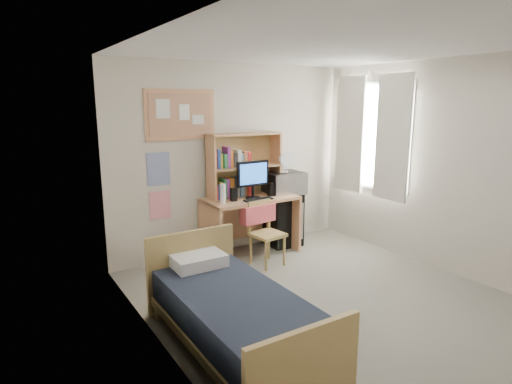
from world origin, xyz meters
TOP-DOWN VIEW (x-y plane):
  - floor at (0.00, 0.00)m, footprint 3.60×4.20m
  - ceiling at (0.00, 0.00)m, footprint 3.60×4.20m
  - wall_back at (0.00, 2.10)m, footprint 3.60×0.04m
  - wall_left at (-1.80, 0.00)m, footprint 0.04×4.20m
  - wall_right at (1.80, 0.00)m, footprint 0.04×4.20m
  - window_unit at (1.75, 1.20)m, footprint 0.10×1.40m
  - curtain_left at (1.72, 0.80)m, footprint 0.04×0.55m
  - curtain_right at (1.72, 1.60)m, footprint 0.04×0.55m
  - bulletin_board at (-0.78, 2.08)m, footprint 0.94×0.03m
  - poster_wave at (-1.10, 2.09)m, footprint 0.30×0.01m
  - poster_japan at (-1.10, 2.09)m, footprint 0.28×0.01m
  - desk at (0.06, 1.76)m, footprint 1.28×0.64m
  - desk_chair at (0.03, 1.28)m, footprint 0.46×0.46m
  - mini_fridge at (0.67, 1.84)m, footprint 0.48×0.48m
  - bed at (-1.28, -0.18)m, footprint 0.91×1.81m
  - hutch at (0.06, 1.91)m, footprint 1.06×0.27m
  - monitor at (0.06, 1.70)m, footprint 0.48×0.04m
  - keyboard at (0.06, 1.56)m, footprint 0.40×0.13m
  - speaker_left at (-0.24, 1.70)m, footprint 0.07×0.07m
  - speaker_right at (0.36, 1.70)m, footprint 0.07×0.07m
  - water_bottle at (-0.42, 1.66)m, footprint 0.07×0.07m
  - hoodie at (0.01, 1.48)m, footprint 0.51×0.20m
  - microwave at (0.67, 1.82)m, footprint 0.56×0.44m
  - desk_fan at (0.67, 1.82)m, footprint 0.23×0.23m
  - pillow at (-1.28, 0.57)m, footprint 0.50×0.35m

SIDE VIEW (x-z plane):
  - floor at x=0.00m, z-range -0.02..0.00m
  - bed at x=-1.28m, z-range 0.00..0.50m
  - mini_fridge at x=0.67m, z-range 0.00..0.78m
  - desk at x=0.06m, z-range 0.00..0.80m
  - desk_chair at x=0.03m, z-range 0.00..0.83m
  - pillow at x=-1.28m, z-range 0.50..0.62m
  - hoodie at x=0.01m, z-range 0.53..0.76m
  - poster_japan at x=-1.10m, z-range 0.60..0.96m
  - keyboard at x=0.06m, z-range 0.80..0.82m
  - speaker_left at x=-0.24m, z-range 0.80..0.98m
  - speaker_right at x=0.36m, z-range 0.80..0.98m
  - water_bottle at x=-0.42m, z-range 0.80..1.06m
  - microwave at x=0.67m, z-range 0.78..1.09m
  - monitor at x=0.06m, z-range 0.80..1.31m
  - desk_fan at x=0.67m, z-range 1.09..1.36m
  - hutch at x=0.06m, z-range 0.80..1.67m
  - poster_wave at x=-1.10m, z-range 1.04..1.46m
  - wall_back at x=0.00m, z-range 0.00..2.60m
  - wall_left at x=-1.80m, z-range 0.00..2.60m
  - wall_right at x=1.80m, z-range 0.00..2.60m
  - window_unit at x=1.75m, z-range 0.75..2.45m
  - curtain_left at x=1.72m, z-range 0.75..2.45m
  - curtain_right at x=1.72m, z-range 0.75..2.45m
  - bulletin_board at x=-0.78m, z-range 1.60..2.24m
  - ceiling at x=0.00m, z-range 2.59..2.61m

